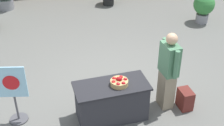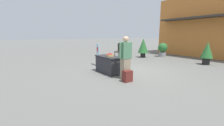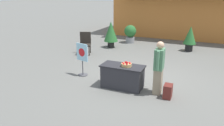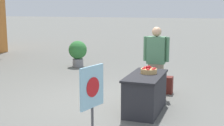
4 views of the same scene
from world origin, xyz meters
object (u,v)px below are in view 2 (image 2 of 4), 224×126
at_px(person_visitor, 126,57).
at_px(backpack, 127,76).
at_px(poster_board, 98,54).
at_px(patio_chair, 120,50).
at_px(potted_plant_near_left, 143,46).
at_px(display_table, 109,64).
at_px(potted_plant_near_right, 163,49).
at_px(apple_basket, 110,55).
at_px(potted_plant_far_left, 207,51).

bearing_deg(person_visitor, backpack, 150.69).
xyz_separation_m(person_visitor, poster_board, (-2.93, 0.39, -0.19)).
height_order(patio_chair, potted_plant_near_left, potted_plant_near_left).
height_order(display_table, potted_plant_near_right, potted_plant_near_right).
relative_size(apple_basket, potted_plant_near_right, 0.31).
height_order(backpack, poster_board, poster_board).
distance_m(display_table, patio_chair, 4.46).
xyz_separation_m(person_visitor, potted_plant_far_left, (0.43, 5.71, -0.08)).
bearing_deg(person_visitor, potted_plant_near_right, -65.37).
xyz_separation_m(potted_plant_near_right, potted_plant_far_left, (3.53, -0.63, 0.17)).
xyz_separation_m(display_table, apple_basket, (0.14, -0.03, 0.44)).
xyz_separation_m(display_table, backpack, (1.51, -0.16, -0.18)).
distance_m(person_visitor, potted_plant_near_left, 6.06).
distance_m(display_table, potted_plant_far_left, 5.97).
xyz_separation_m(apple_basket, potted_plant_near_left, (-2.69, 4.85, 0.03)).
xyz_separation_m(person_visitor, potted_plant_near_left, (-3.71, 4.79, 0.01)).
relative_size(display_table, potted_plant_far_left, 1.07).
bearing_deg(apple_basket, display_table, 168.00).
xyz_separation_m(apple_basket, potted_plant_far_left, (1.45, 5.77, -0.06)).
xyz_separation_m(backpack, potted_plant_near_right, (-3.45, 6.53, 0.39)).
bearing_deg(apple_basket, poster_board, 166.68).
height_order(apple_basket, potted_plant_near_left, potted_plant_near_left).
bearing_deg(poster_board, potted_plant_near_right, -163.18).
height_order(person_visitor, potted_plant_near_right, person_visitor).
relative_size(display_table, potted_plant_near_left, 0.96).
bearing_deg(apple_basket, potted_plant_near_right, 108.00).
height_order(display_table, apple_basket, apple_basket).
distance_m(potted_plant_near_right, potted_plant_near_left, 1.69).
height_order(backpack, potted_plant_near_left, potted_plant_near_left).
relative_size(potted_plant_near_right, potted_plant_far_left, 0.82).
relative_size(poster_board, patio_chair, 1.12).
bearing_deg(person_visitor, apple_basket, 1.86).
height_order(apple_basket, backpack, apple_basket).
xyz_separation_m(display_table, potted_plant_near_left, (-2.55, 4.82, 0.47)).
xyz_separation_m(person_visitor, potted_plant_near_right, (-3.10, 6.34, -0.24)).
relative_size(apple_basket, potted_plant_far_left, 0.25).
relative_size(backpack, potted_plant_far_left, 0.32).
height_order(apple_basket, patio_chair, patio_chair).
relative_size(patio_chair, potted_plant_far_left, 0.83).
height_order(display_table, backpack, display_table).
distance_m(display_table, apple_basket, 0.47).
height_order(apple_basket, person_visitor, person_visitor).
bearing_deg(patio_chair, person_visitor, 33.42).
distance_m(display_table, potted_plant_near_right, 6.67).
bearing_deg(apple_basket, backpack, -5.36).
height_order(poster_board, potted_plant_near_left, potted_plant_near_left).
height_order(patio_chair, potted_plant_near_right, patio_chair).
height_order(patio_chair, potted_plant_far_left, potted_plant_far_left).
distance_m(apple_basket, backpack, 1.51).
distance_m(apple_basket, potted_plant_near_left, 5.55).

